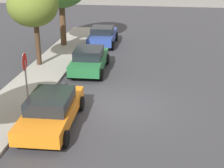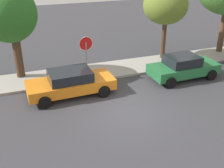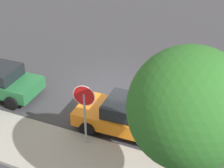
{
  "view_description": "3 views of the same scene",
  "coord_description": "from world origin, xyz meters",
  "px_view_note": "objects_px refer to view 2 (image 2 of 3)",
  "views": [
    {
      "loc": [
        -14.26,
        -1.63,
        6.81
      ],
      "look_at": [
        0.4,
        0.48,
        0.94
      ],
      "focal_mm": 55.0,
      "sensor_mm": 36.0,
      "label": 1
    },
    {
      "loc": [
        -4.65,
        -10.76,
        7.14
      ],
      "look_at": [
        -0.57,
        0.59,
        1.28
      ],
      "focal_mm": 45.0,
      "sensor_mm": 36.0,
      "label": 2
    },
    {
      "loc": [
        -5.79,
        12.91,
        8.8
      ],
      "look_at": [
        -0.48,
        0.75,
        0.79
      ],
      "focal_mm": 55.0,
      "sensor_mm": 36.0,
      "label": 3
    }
  ],
  "objects_px": {
    "stop_sign": "(86,51)",
    "street_tree_far": "(166,6)",
    "parked_car_orange": "(71,82)",
    "parked_car_green": "(183,67)",
    "street_tree_near_corner": "(8,15)"
  },
  "relations": [
    {
      "from": "parked_car_orange",
      "to": "street_tree_far",
      "type": "height_order",
      "value": "street_tree_far"
    },
    {
      "from": "stop_sign",
      "to": "parked_car_green",
      "type": "distance_m",
      "value": 5.86
    },
    {
      "from": "stop_sign",
      "to": "parked_car_orange",
      "type": "bearing_deg",
      "value": -130.91
    },
    {
      "from": "stop_sign",
      "to": "street_tree_far",
      "type": "bearing_deg",
      "value": 15.94
    },
    {
      "from": "stop_sign",
      "to": "parked_car_green",
      "type": "bearing_deg",
      "value": -16.87
    },
    {
      "from": "street_tree_far",
      "to": "parked_car_green",
      "type": "bearing_deg",
      "value": -97.36
    },
    {
      "from": "street_tree_far",
      "to": "street_tree_near_corner",
      "type": "bearing_deg",
      "value": -179.71
    },
    {
      "from": "parked_car_green",
      "to": "street_tree_near_corner",
      "type": "bearing_deg",
      "value": 160.53
    },
    {
      "from": "stop_sign",
      "to": "street_tree_near_corner",
      "type": "relative_size",
      "value": 0.49
    },
    {
      "from": "parked_car_green",
      "to": "street_tree_far",
      "type": "relative_size",
      "value": 0.85
    },
    {
      "from": "stop_sign",
      "to": "parked_car_orange",
      "type": "xyz_separation_m",
      "value": [
        -1.3,
        -1.5,
        -1.14
      ]
    },
    {
      "from": "parked_car_orange",
      "to": "parked_car_green",
      "type": "bearing_deg",
      "value": -1.39
    },
    {
      "from": "parked_car_green",
      "to": "street_tree_far",
      "type": "bearing_deg",
      "value": 82.64
    },
    {
      "from": "street_tree_near_corner",
      "to": "parked_car_orange",
      "type": "bearing_deg",
      "value": -50.74
    },
    {
      "from": "parked_car_green",
      "to": "street_tree_near_corner",
      "type": "distance_m",
      "value": 10.43
    }
  ]
}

